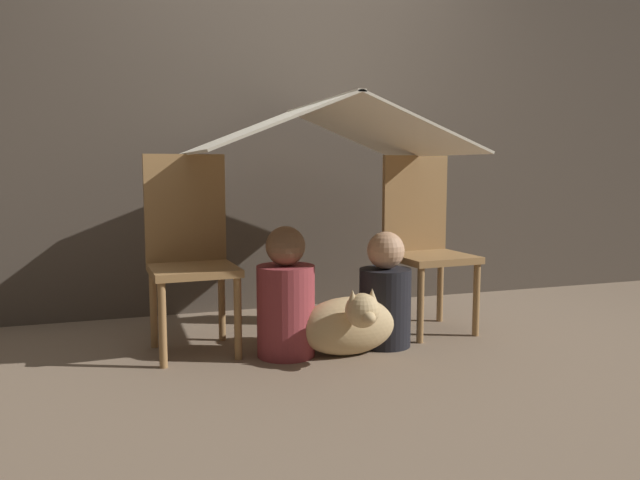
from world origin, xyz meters
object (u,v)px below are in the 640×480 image
Objects in this scene: chair_right at (424,238)px; person_second at (385,296)px; chair_left at (190,247)px; person_front at (286,300)px; dog at (350,324)px.

person_second is (-0.34, -0.25, -0.25)m from chair_right.
chair_right is at bearing 36.22° from person_second.
person_front is at bearing -35.06° from chair_left.
chair_right is 0.76m from dog.
person_front is (-0.86, -0.26, -0.24)m from chair_right.
person_front reaches higher than person_second.
chair_right is at bearing -3.04° from chair_left.
chair_right is at bearing 16.72° from person_front.
chair_left is 1.27m from chair_right.
chair_left is 1.54× the size of person_front.
chair_right reaches higher than dog.
chair_left is 1.98× the size of dog.
chair_left and chair_right have the same top height.
chair_left is 1.00× the size of chair_right.
person_second is 0.28m from dog.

